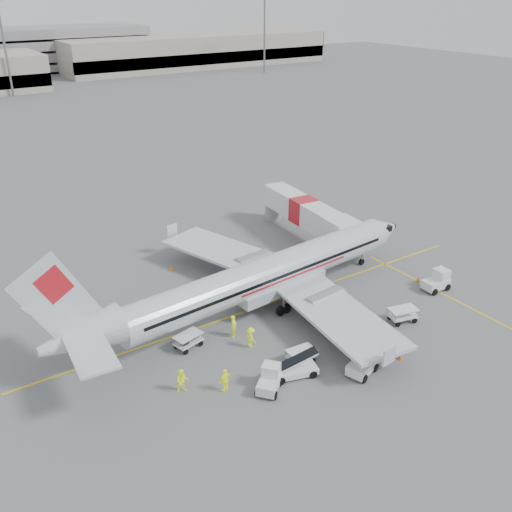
# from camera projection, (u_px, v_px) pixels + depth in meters

# --- Properties ---
(ground) EXTENTS (360.00, 360.00, 0.00)m
(ground) POSITION_uv_depth(u_px,v_px,m) (269.00, 304.00, 49.46)
(ground) COLOR #56595B
(stripe_lead) EXTENTS (44.00, 0.20, 0.01)m
(stripe_lead) POSITION_uv_depth(u_px,v_px,m) (269.00, 304.00, 49.46)
(stripe_lead) COLOR yellow
(stripe_lead) RESTS_ON ground
(stripe_cross) EXTENTS (0.20, 20.00, 0.01)m
(stripe_cross) POSITION_uv_depth(u_px,v_px,m) (450.00, 298.00, 50.42)
(stripe_cross) COLOR yellow
(stripe_cross) RESTS_ON ground
(terminal_east) EXTENTS (90.00, 26.00, 10.00)m
(terminal_east) POSITION_uv_depth(u_px,v_px,m) (194.00, 50.00, 191.21)
(terminal_east) COLOR gray
(terminal_east) RESTS_ON ground
(parking_garage) EXTENTS (62.00, 24.00, 14.00)m
(parking_garage) POSITION_uv_depth(u_px,v_px,m) (45.00, 47.00, 179.19)
(parking_garage) COLOR slate
(parking_garage) RESTS_ON ground
(mast_center) EXTENTS (3.20, 1.20, 22.00)m
(mast_center) POSITION_uv_depth(u_px,v_px,m) (5.00, 49.00, 135.92)
(mast_center) COLOR slate
(mast_center) RESTS_ON ground
(mast_east) EXTENTS (3.20, 1.20, 22.00)m
(mast_east) POSITION_uv_depth(u_px,v_px,m) (264.00, 35.00, 173.30)
(mast_east) COLOR slate
(mast_east) RESTS_ON ground
(aircraft) EXTENTS (38.55, 31.53, 9.93)m
(aircraft) POSITION_uv_depth(u_px,v_px,m) (268.00, 252.00, 47.30)
(aircraft) COLOR silver
(aircraft) RESTS_ON ground
(jet_bridge) EXTENTS (4.48, 17.09, 4.43)m
(jet_bridge) POSITION_uv_depth(u_px,v_px,m) (303.00, 219.00, 61.44)
(jet_bridge) COLOR silver
(jet_bridge) RESTS_ON ground
(belt_loader) EXTENTS (4.70, 2.80, 2.39)m
(belt_loader) POSITION_uv_depth(u_px,v_px,m) (294.00, 362.00, 39.87)
(belt_loader) COLOR silver
(belt_loader) RESTS_ON ground
(tug_fore) EXTENTS (2.50, 1.49, 1.90)m
(tug_fore) POSITION_uv_depth(u_px,v_px,m) (436.00, 280.00, 51.35)
(tug_fore) COLOR silver
(tug_fore) RESTS_ON ground
(tug_mid) EXTENTS (2.72, 2.07, 1.86)m
(tug_mid) POSITION_uv_depth(u_px,v_px,m) (362.00, 362.00, 40.26)
(tug_mid) COLOR silver
(tug_mid) RESTS_ON ground
(tug_aft) EXTENTS (2.56, 2.44, 1.74)m
(tug_aft) POSITION_uv_depth(u_px,v_px,m) (269.00, 380.00, 38.57)
(tug_aft) COLOR silver
(tug_aft) RESTS_ON ground
(cart_loaded_a) EXTENTS (2.13, 1.35, 1.07)m
(cart_loaded_a) POSITION_uv_depth(u_px,v_px,m) (301.00, 356.00, 41.64)
(cart_loaded_a) COLOR silver
(cart_loaded_a) RESTS_ON ground
(cart_loaded_b) EXTENTS (2.41, 1.76, 1.13)m
(cart_loaded_b) POSITION_uv_depth(u_px,v_px,m) (188.00, 341.00, 43.31)
(cart_loaded_b) COLOR silver
(cart_loaded_b) RESTS_ON ground
(cart_empty_a) EXTENTS (2.63, 2.34, 1.18)m
(cart_empty_a) POSITION_uv_depth(u_px,v_px,m) (351.00, 333.00, 44.22)
(cart_empty_a) COLOR silver
(cart_empty_a) RESTS_ON ground
(cart_empty_b) EXTENTS (2.54, 1.84, 1.20)m
(cart_empty_b) POSITION_uv_depth(u_px,v_px,m) (403.00, 315.00, 46.63)
(cart_empty_b) COLOR silver
(cart_empty_b) RESTS_ON ground
(cone_nose) EXTENTS (0.33, 0.33, 0.54)m
(cone_nose) POSITION_uv_depth(u_px,v_px,m) (418.00, 279.00, 53.00)
(cone_nose) COLOR #E05E0A
(cone_nose) RESTS_ON ground
(cone_port) EXTENTS (0.35, 0.35, 0.58)m
(cone_port) POSITION_uv_depth(u_px,v_px,m) (171.00, 268.00, 55.07)
(cone_port) COLOR #E05E0A
(cone_port) RESTS_ON ground
(cone_stbd) EXTENTS (0.33, 0.33, 0.54)m
(cone_stbd) POSITION_uv_depth(u_px,v_px,m) (400.00, 356.00, 42.04)
(cone_stbd) COLOR #E05E0A
(cone_stbd) RESTS_ON ground
(crew_a) EXTENTS (0.80, 0.79, 1.86)m
(crew_a) POSITION_uv_depth(u_px,v_px,m) (234.00, 326.00, 44.52)
(crew_a) COLOR #EAFF16
(crew_a) RESTS_ON ground
(crew_b) EXTENTS (1.05, 0.94, 1.78)m
(crew_b) POSITION_uv_depth(u_px,v_px,m) (182.00, 381.00, 38.45)
(crew_b) COLOR #EAFF16
(crew_b) RESTS_ON ground
(crew_c) EXTENTS (0.70, 1.12, 1.66)m
(crew_c) POSITION_uv_depth(u_px,v_px,m) (251.00, 337.00, 43.28)
(crew_c) COLOR #EAFF16
(crew_c) RESTS_ON ground
(crew_d) EXTENTS (1.12, 0.64, 1.79)m
(crew_d) POSITION_uv_depth(u_px,v_px,m) (225.00, 380.00, 38.50)
(crew_d) COLOR #EAFF16
(crew_d) RESTS_ON ground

